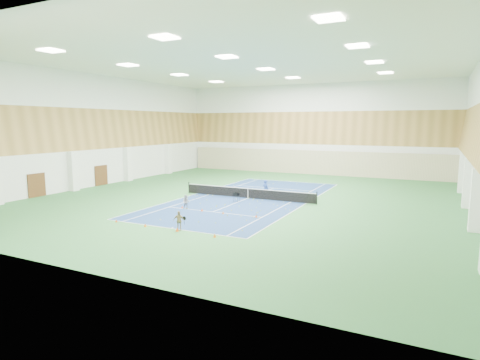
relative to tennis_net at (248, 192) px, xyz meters
name	(u,v)px	position (x,y,z in m)	size (l,w,h in m)	color
ground	(248,198)	(0.00, 0.00, -0.55)	(40.00, 40.00, 0.00)	#2D6934
room_shell	(248,132)	(0.00, 0.00, 5.45)	(36.00, 40.00, 12.00)	white
wood_cladding	(248,110)	(0.00, 0.00, 7.45)	(36.00, 40.00, 8.00)	#AA7E3F
ceiling_light_grid	(248,64)	(0.00, 0.00, 11.37)	(21.40, 25.40, 0.06)	white
court_surface	(248,198)	(0.00, 0.00, -0.55)	(10.97, 23.77, 0.01)	navy
tennis_balls_scatter	(248,198)	(0.00, 0.00, -0.50)	(10.57, 22.77, 0.07)	gold
tennis_net	(248,192)	(0.00, 0.00, 0.00)	(12.80, 0.10, 1.10)	black
back_curtain	(310,162)	(0.00, 19.75, 1.05)	(35.40, 0.16, 3.20)	#C6B793
door_left_a	(37,185)	(-17.92, -8.00, 0.55)	(0.08, 1.80, 2.20)	#593319
door_left_b	(101,175)	(-17.92, 0.00, 0.55)	(0.08, 1.80, 2.20)	#593319
coach	(265,189)	(1.48, 0.60, 0.31)	(0.63, 0.41, 1.72)	#21409B
child_court	(186,202)	(-2.48, -6.36, 0.02)	(0.56, 0.43, 1.14)	#92929A
child_apron	(179,221)	(0.74, -12.01, 0.08)	(0.74, 0.31, 1.27)	#A2885C
ball_cart	(236,197)	(-0.22, -1.93, -0.14)	(0.47, 0.47, 0.82)	black
cone_svc_a	(182,207)	(-2.94, -6.24, -0.45)	(0.18, 0.18, 0.20)	red
cone_svc_b	(202,210)	(-0.89, -6.54, -0.43)	(0.21, 0.21, 0.23)	#F14A0C
cone_svc_c	(223,213)	(1.03, -6.65, -0.45)	(0.18, 0.18, 0.20)	#D5610B
cone_svc_d	(256,216)	(3.74, -6.58, -0.44)	(0.19, 0.19, 0.21)	#EC570C
cone_base_a	(116,221)	(-4.39, -12.14, -0.45)	(0.17, 0.17, 0.19)	#EE590C
cone_base_b	(145,225)	(-1.77, -12.25, -0.44)	(0.20, 0.20, 0.22)	orange
cone_base_c	(177,229)	(0.78, -12.26, -0.43)	(0.22, 0.22, 0.24)	#F4550C
cone_base_d	(215,235)	(3.58, -12.38, -0.44)	(0.21, 0.21, 0.23)	orange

